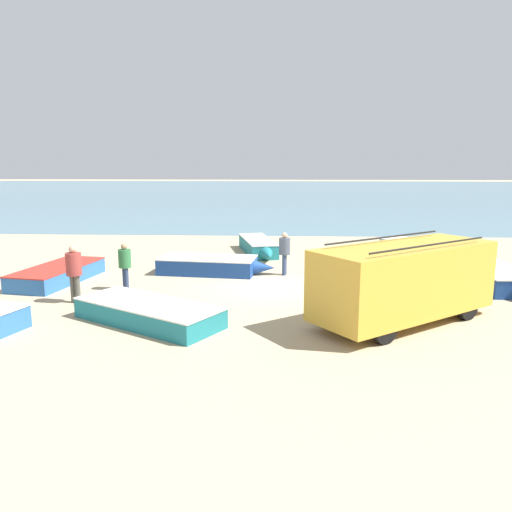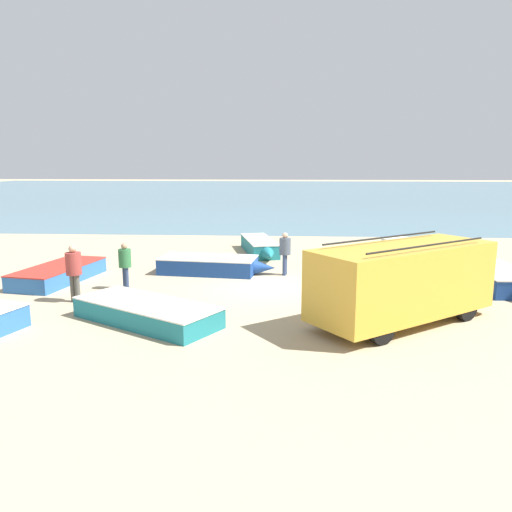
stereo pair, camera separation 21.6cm
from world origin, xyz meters
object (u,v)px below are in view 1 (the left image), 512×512
object	(u,v)px
fishing_rowboat_3	(422,247)
fisherman_2	(285,250)
fishing_rowboat_1	(259,247)
fishing_rowboat_5	(145,312)
fishing_rowboat_4	(211,265)
fishing_rowboat_6	(60,273)
fishing_rowboat_2	(498,278)
fisherman_1	(125,262)
parked_van	(405,280)
fisherman_0	(74,269)

from	to	relation	value
fishing_rowboat_3	fisherman_2	bearing A→B (deg)	-104.23
fishing_rowboat_1	fishing_rowboat_5	distance (m)	10.66
fishing_rowboat_4	fishing_rowboat_6	bearing A→B (deg)	-157.16
fishing_rowboat_1	fishing_rowboat_4	distance (m)	4.59
fishing_rowboat_2	fishing_rowboat_6	distance (m)	15.59
fishing_rowboat_5	fisherman_1	world-z (taller)	fisherman_1
fishing_rowboat_4	fishing_rowboat_6	distance (m)	5.56
fishing_rowboat_6	fishing_rowboat_1	bearing A→B (deg)	-40.56
fishing_rowboat_1	fishing_rowboat_4	bearing A→B (deg)	-34.62
fishing_rowboat_5	fishing_rowboat_6	size ratio (longest dim) A/B	1.02
parked_van	fishing_rowboat_3	xyz separation A→B (m)	(3.34, 10.29, -0.87)
fisherman_1	fisherman_2	world-z (taller)	fisherman_2
fishing_rowboat_4	fisherman_1	world-z (taller)	fisherman_1
fishing_rowboat_2	fisherman_1	xyz separation A→B (m)	(-12.80, -0.94, 0.64)
fishing_rowboat_2	fishing_rowboat_5	bearing A→B (deg)	-71.40
fishing_rowboat_6	fisherman_1	size ratio (longest dim) A/B	3.02
parked_van	fishing_rowboat_4	distance (m)	8.37
fishing_rowboat_4	fisherman_0	xyz separation A→B (m)	(-3.63, -4.29, 0.76)
fishing_rowboat_6	fishing_rowboat_4	bearing A→B (deg)	-64.14
fishing_rowboat_4	fishing_rowboat_3	bearing A→B (deg)	32.62
fishing_rowboat_2	fishing_rowboat_5	size ratio (longest dim) A/B	0.87
fishing_rowboat_2	fishing_rowboat_3	world-z (taller)	fishing_rowboat_2
fishing_rowboat_3	fisherman_0	world-z (taller)	fisherman_0
fisherman_0	fisherman_1	size ratio (longest dim) A/B	1.12
fishing_rowboat_2	fishing_rowboat_6	xyz separation A→B (m)	(-15.58, 0.20, -0.03)
parked_van	fishing_rowboat_2	world-z (taller)	parked_van
fisherman_0	fisherman_2	xyz separation A→B (m)	(6.49, 4.13, -0.09)
fishing_rowboat_4	fishing_rowboat_5	distance (m)	6.12
fisherman_1	fishing_rowboat_5	bearing A→B (deg)	-103.86
fishing_rowboat_3	fisherman_0	bearing A→B (deg)	-105.88
fishing_rowboat_4	fishing_rowboat_5	bearing A→B (deg)	-92.66
parked_van	fisherman_2	size ratio (longest dim) A/B	3.33
parked_van	fishing_rowboat_6	distance (m)	12.15
parked_van	fishing_rowboat_6	world-z (taller)	parked_van
parked_van	fishing_rowboat_2	size ratio (longest dim) A/B	1.27
fisherman_0	fisherman_2	world-z (taller)	fisherman_0
fishing_rowboat_3	fisherman_1	world-z (taller)	fisherman_1
fishing_rowboat_2	fishing_rowboat_1	bearing A→B (deg)	-127.40
fisherman_2	fishing_rowboat_5	bearing A→B (deg)	-112.70
fishing_rowboat_5	fisherman_2	bearing A→B (deg)	-92.34
fishing_rowboat_2	fishing_rowboat_4	world-z (taller)	fishing_rowboat_2
fisherman_2	fishing_rowboat_1	bearing A→B (deg)	115.42
fishing_rowboat_6	fisherman_2	xyz separation A→B (m)	(8.19, 1.39, 0.69)
fishing_rowboat_1	fishing_rowboat_3	bearing A→B (deg)	78.80
fisherman_0	fisherman_1	bearing A→B (deg)	-13.06
parked_van	fisherman_2	distance (m)	6.42
fishing_rowboat_4	fisherman_1	distance (m)	3.76
fishing_rowboat_1	fishing_rowboat_5	size ratio (longest dim) A/B	0.99
fishing_rowboat_2	fisherman_0	world-z (taller)	fisherman_0
fishing_rowboat_3	fishing_rowboat_5	xyz separation A→B (m)	(-10.37, -10.60, -0.03)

